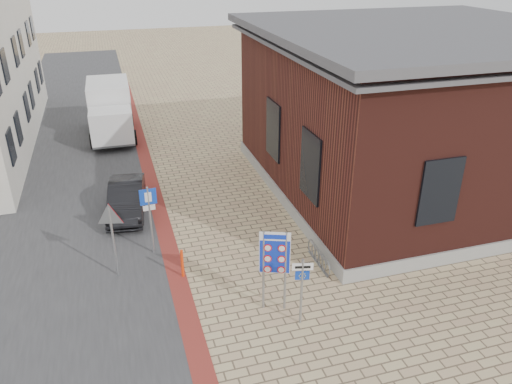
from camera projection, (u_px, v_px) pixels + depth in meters
ground at (263, 322)px, 14.12m from camera, size 120.00×120.00×0.00m
road_strip at (73, 155)px, 25.60m from camera, size 7.00×60.00×0.02m
curb_strip at (152, 186)px, 22.20m from camera, size 0.60×40.00×0.02m
brick_building at (417, 108)px, 20.96m from camera, size 13.00×13.00×6.80m
bike_rack at (319, 258)px, 16.59m from camera, size 0.08×1.80×0.60m
sedan at (127, 199)px, 19.71m from camera, size 1.77×3.93×1.25m
box_truck at (110, 110)px, 27.60m from camera, size 2.46×5.59×2.90m
border_sign at (275, 255)px, 13.88m from camera, size 0.83×0.36×2.57m
essen_sign at (302, 282)px, 13.48m from camera, size 0.57×0.18×2.13m
parking_sign at (149, 209)px, 16.58m from camera, size 0.56×0.08×2.53m
yield_sign at (111, 223)px, 15.29m from camera, size 0.89×0.27×2.55m
bollard at (182, 264)px, 15.84m from camera, size 0.12×0.12×1.00m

